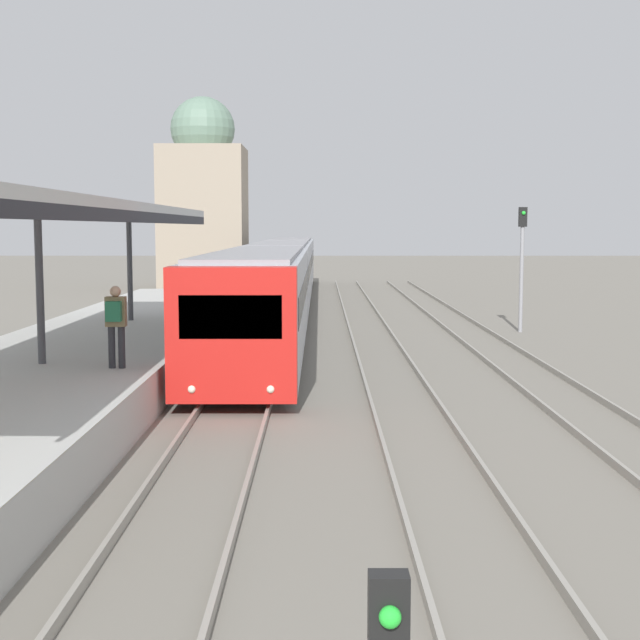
# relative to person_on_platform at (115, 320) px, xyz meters

# --- Properties ---
(platform_canopy) EXTENTS (4.00, 21.93, 3.37)m
(platform_canopy) POSITION_rel_person_on_platform_xyz_m (-1.66, 0.65, 2.26)
(platform_canopy) COLOR beige
(platform_canopy) RESTS_ON station_platform
(person_on_platform) EXTENTS (0.40, 0.40, 1.66)m
(person_on_platform) POSITION_rel_person_on_platform_xyz_m (0.00, 0.00, 0.00)
(person_on_platform) COLOR #2D2D33
(person_on_platform) RESTS_ON station_platform
(train_near) EXTENTS (2.64, 45.41, 3.12)m
(train_near) POSITION_rel_person_on_platform_xyz_m (2.33, 22.46, -0.20)
(train_near) COLOR red
(train_near) RESTS_ON ground_plane
(signal_mast_far) EXTENTS (0.28, 0.29, 4.51)m
(signal_mast_far) POSITION_rel_person_on_platform_xyz_m (11.38, 14.34, 0.94)
(signal_mast_far) COLOR gray
(signal_mast_far) RESTS_ON ground_plane
(distant_domed_building) EXTENTS (5.17, 5.17, 11.83)m
(distant_domed_building) POSITION_rel_person_on_platform_xyz_m (-3.15, 38.15, 3.60)
(distant_domed_building) COLOR gray
(distant_domed_building) RESTS_ON ground_plane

